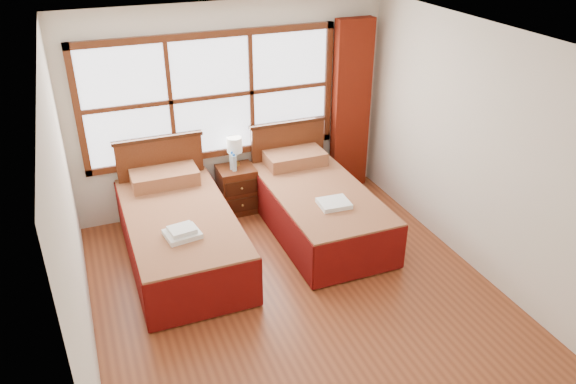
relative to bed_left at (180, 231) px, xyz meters
name	(u,v)px	position (x,y,z in m)	size (l,w,h in m)	color
floor	(300,299)	(0.96, -1.20, -0.34)	(4.50, 4.50, 0.00)	brown
ceiling	(303,42)	(0.96, -1.20, 2.26)	(4.50, 4.50, 0.00)	white
wall_back	(232,109)	(0.96, 1.05, 0.96)	(4.00, 4.00, 0.00)	silver
wall_left	(71,228)	(-1.04, -1.20, 0.96)	(4.50, 4.50, 0.00)	silver
wall_right	(480,153)	(2.96, -1.20, 0.96)	(4.50, 4.50, 0.00)	silver
window	(212,97)	(0.71, 1.02, 1.16)	(3.16, 0.06, 1.56)	white
curtain	(351,107)	(2.56, 0.91, 0.83)	(0.50, 0.16, 2.30)	maroon
bed_left	(180,231)	(0.00, 0.00, 0.00)	(1.14, 2.22, 1.11)	#37180B
bed_right	(317,205)	(1.67, 0.00, -0.01)	(1.11, 2.14, 1.08)	#37180B
nightstand	(237,189)	(0.91, 0.80, -0.04)	(0.46, 0.45, 0.61)	#572713
towels_left	(182,233)	(-0.06, -0.52, 0.30)	(0.38, 0.34, 0.10)	white
towels_right	(334,203)	(1.66, -0.48, 0.26)	(0.35, 0.31, 0.05)	white
lamp	(234,146)	(0.93, 0.90, 0.53)	(0.19, 0.19, 0.37)	gold
bottle_near	(232,161)	(0.86, 0.79, 0.38)	(0.06, 0.06, 0.24)	silver
bottle_far	(234,163)	(0.87, 0.73, 0.37)	(0.06, 0.06, 0.23)	silver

